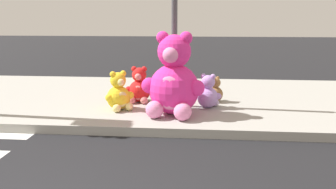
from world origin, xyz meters
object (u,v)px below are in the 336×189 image
object	(u,v)px
plush_lavender	(208,94)
plush_yellow	(119,94)
plush_red	(139,88)
plush_lime	(170,84)
plush_pink_large	(173,82)
plush_brown	(215,92)
sign_pole	(174,15)

from	to	relation	value
plush_lavender	plush_yellow	xyz separation A→B (m)	(-1.63, -0.30, 0.03)
plush_red	plush_lime	size ratio (longest dim) A/B	1.01
plush_pink_large	plush_brown	distance (m)	1.30
plush_lavender	plush_yellow	bearing A→B (deg)	-169.64
plush_lavender	plush_lime	bearing A→B (deg)	133.38
plush_yellow	plush_red	bearing A→B (deg)	65.93
plush_pink_large	plush_lavender	size ratio (longest dim) A/B	2.22
plush_red	plush_lime	distance (m)	0.78
plush_yellow	plush_lime	world-z (taller)	plush_yellow
plush_lavender	plush_red	bearing A→B (deg)	167.31
plush_red	plush_yellow	distance (m)	0.66
plush_red	plush_yellow	size ratio (longest dim) A/B	1.00
sign_pole	plush_lime	distance (m)	1.61
sign_pole	plush_red	distance (m)	1.60
plush_brown	sign_pole	bearing A→B (deg)	-153.19
plush_pink_large	plush_yellow	xyz separation A→B (m)	(-1.01, 0.23, -0.29)
sign_pole	plush_lime	world-z (taller)	sign_pole
plush_pink_large	plush_lime	xyz separation A→B (m)	(-0.16, 1.35, -0.29)
plush_pink_large	plush_brown	bearing A→B (deg)	52.62
sign_pole	plush_pink_large	distance (m)	1.27
plush_brown	plush_lime	size ratio (longest dim) A/B	0.71
plush_pink_large	plush_red	size ratio (longest dim) A/B	2.00
plush_red	plush_lavender	xyz separation A→B (m)	(1.36, -0.31, -0.03)
plush_pink_large	plush_yellow	size ratio (longest dim) A/B	2.01
plush_brown	plush_yellow	world-z (taller)	plush_yellow
plush_pink_large	plush_brown	world-z (taller)	plush_pink_large
sign_pole	plush_brown	world-z (taller)	sign_pole
plush_red	plush_yellow	xyz separation A→B (m)	(-0.27, -0.60, -0.00)
plush_pink_large	plush_yellow	bearing A→B (deg)	167.36
sign_pole	plush_lavender	xyz separation A→B (m)	(0.64, -0.07, -1.44)
plush_brown	plush_yellow	size ratio (longest dim) A/B	0.71
plush_lavender	plush_lime	size ratio (longest dim) A/B	0.91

